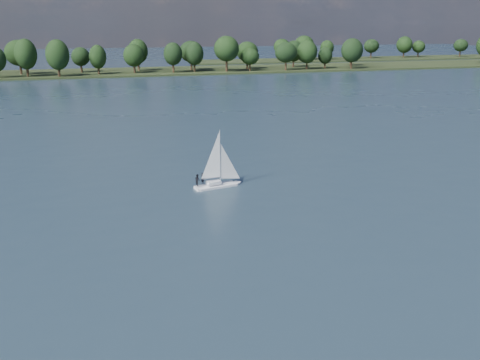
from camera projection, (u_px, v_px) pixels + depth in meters
name	position (u px, v px, depth m)	size (l,w,h in m)	color
ground	(118.00, 117.00, 120.90)	(700.00, 700.00, 0.00)	#233342
far_shore	(98.00, 74.00, 223.84)	(660.00, 40.00, 1.50)	black
far_shore_back	(377.00, 59.00, 311.76)	(220.00, 30.00, 1.40)	black
sailboat	(216.00, 171.00, 68.88)	(6.21, 2.88, 7.89)	white
treeline	(83.00, 55.00, 216.55)	(562.39, 73.74, 18.01)	black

